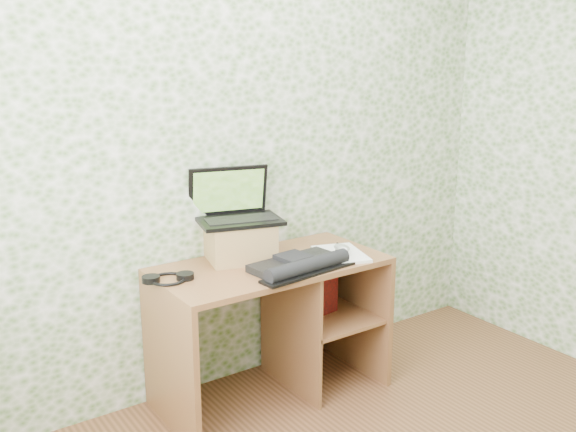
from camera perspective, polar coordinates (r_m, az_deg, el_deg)
wall_back at (r=3.45m, az=-4.43°, el=5.88°), size 3.50×0.00×3.50m
desk at (r=3.48m, az=-0.69°, el=-8.05°), size 1.20×0.60×0.75m
riser at (r=3.36m, az=-4.28°, el=-2.23°), size 0.39×0.35×0.20m
laptop at (r=3.35m, az=-4.72°, el=0.67°), size 0.48×0.39×0.28m
keyboard at (r=3.22m, az=1.07°, el=-4.32°), size 0.56×0.33×0.08m
headphones at (r=3.12m, az=-10.61°, el=-5.47°), size 0.24×0.23×0.03m
notepad at (r=3.45m, az=4.71°, el=-3.39°), size 0.32×0.38×0.02m
mouse at (r=3.43m, az=4.80°, el=-3.02°), size 0.12×0.13×0.04m
pen at (r=3.53m, az=4.85°, el=-2.77°), size 0.06×0.15×0.01m
red_box at (r=3.57m, az=2.83°, el=-6.73°), size 0.23×0.10×0.27m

